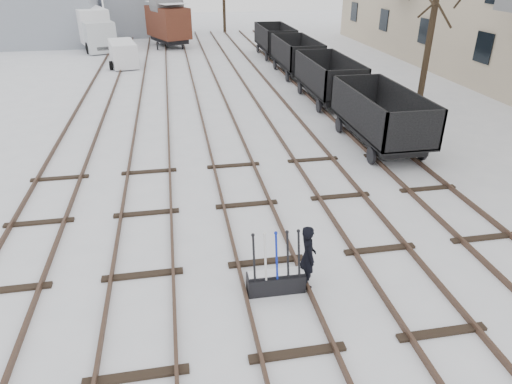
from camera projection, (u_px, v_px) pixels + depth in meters
ground at (266, 262)px, 11.33m from camera, size 120.00×120.00×0.00m
tracks at (213, 105)px, 23.27m from camera, size 13.90×52.00×0.16m
shed_left at (39, 19)px, 39.83m from camera, size 10.00×8.00×4.10m
shed_right at (145, 10)px, 44.68m from camera, size 7.00×6.00×4.50m
ground_frame at (276, 280)px, 10.26m from camera, size 1.31×0.44×1.49m
worker at (308, 256)px, 10.24m from camera, size 0.37×0.57×1.55m
freight_wagon_a at (379, 125)px, 18.09m from camera, size 2.18×5.46×2.23m
freight_wagon_b at (328, 86)px, 23.70m from camera, size 2.18×5.46×2.23m
freight_wagon_c at (296, 61)px, 29.30m from camera, size 2.18×5.46×2.23m
freight_wagon_d at (275, 45)px, 34.90m from camera, size 2.18×5.46×2.23m
box_van_wagon at (168, 21)px, 38.20m from camera, size 4.01×5.20×3.53m
lorry at (93, 28)px, 37.53m from camera, size 3.65×7.20×3.13m
panel_van at (123, 53)px, 31.69m from camera, size 2.27×4.00×1.66m
tree_near at (429, 40)px, 21.09m from camera, size 0.30×0.30×6.79m
tree_far_left at (157, 6)px, 40.50m from camera, size 0.30×0.30×5.93m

